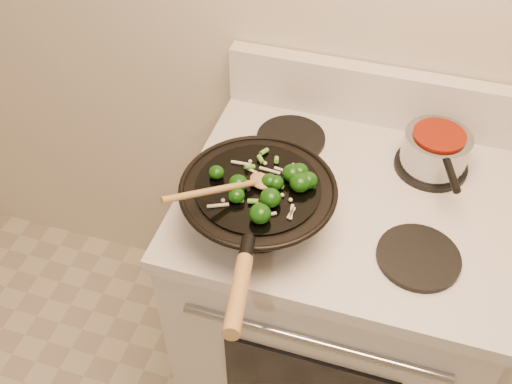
% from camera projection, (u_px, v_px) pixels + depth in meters
% --- Properties ---
extents(stove, '(0.78, 0.67, 1.08)m').
position_uv_depth(stove, '(331.00, 298.00, 1.69)').
color(stove, silver).
rests_on(stove, ground).
extents(wok, '(0.34, 0.57, 0.18)m').
position_uv_depth(wok, '(258.00, 202.00, 1.25)').
color(wok, black).
rests_on(wok, stove).
extents(stirfry, '(0.23, 0.23, 0.04)m').
position_uv_depth(stirfry, '(273.00, 186.00, 1.19)').
color(stirfry, '#0E3909').
rests_on(stirfry, wok).
extents(wooden_spoon, '(0.19, 0.21, 0.08)m').
position_uv_depth(wooden_spoon, '(234.00, 186.00, 1.17)').
color(wooden_spoon, '#A0753F').
rests_on(wooden_spoon, wok).
extents(saucepan, '(0.16, 0.26, 0.10)m').
position_uv_depth(saucepan, '(436.00, 150.00, 1.38)').
color(saucepan, '#95999E').
rests_on(saucepan, stove).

